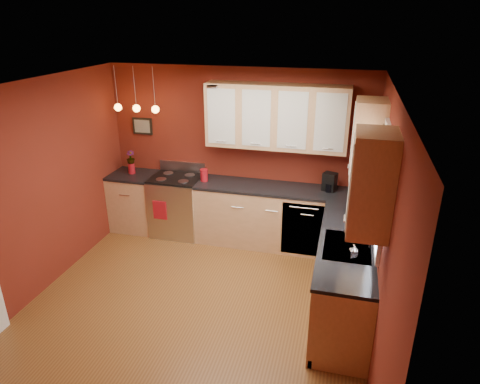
% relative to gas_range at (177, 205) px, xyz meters
% --- Properties ---
extents(floor, '(4.20, 4.20, 0.00)m').
position_rel_gas_range_xyz_m(floor, '(0.92, -1.80, -0.48)').
color(floor, brown).
rests_on(floor, ground).
extents(ceiling, '(4.00, 4.20, 0.02)m').
position_rel_gas_range_xyz_m(ceiling, '(0.92, -1.80, 2.12)').
color(ceiling, silver).
rests_on(ceiling, wall_back).
extents(wall_back, '(4.00, 0.02, 2.60)m').
position_rel_gas_range_xyz_m(wall_back, '(0.92, 0.30, 0.82)').
color(wall_back, maroon).
rests_on(wall_back, floor).
extents(wall_front, '(4.00, 0.02, 2.60)m').
position_rel_gas_range_xyz_m(wall_front, '(0.92, -3.90, 0.82)').
color(wall_front, maroon).
rests_on(wall_front, floor).
extents(wall_left, '(0.02, 4.20, 2.60)m').
position_rel_gas_range_xyz_m(wall_left, '(-1.08, -1.80, 0.82)').
color(wall_left, maroon).
rests_on(wall_left, floor).
extents(wall_right, '(0.02, 4.20, 2.60)m').
position_rel_gas_range_xyz_m(wall_right, '(2.92, -1.80, 0.82)').
color(wall_right, maroon).
rests_on(wall_right, floor).
extents(base_cabinets_back_left, '(0.70, 0.60, 0.90)m').
position_rel_gas_range_xyz_m(base_cabinets_back_left, '(-0.73, -0.00, -0.03)').
color(base_cabinets_back_left, tan).
rests_on(base_cabinets_back_left, floor).
extents(base_cabinets_back_right, '(2.54, 0.60, 0.90)m').
position_rel_gas_range_xyz_m(base_cabinets_back_right, '(1.65, -0.00, -0.03)').
color(base_cabinets_back_right, tan).
rests_on(base_cabinets_back_right, floor).
extents(base_cabinets_right, '(0.60, 2.10, 0.90)m').
position_rel_gas_range_xyz_m(base_cabinets_right, '(2.62, -1.35, -0.03)').
color(base_cabinets_right, tan).
rests_on(base_cabinets_right, floor).
extents(counter_back_left, '(0.70, 0.62, 0.04)m').
position_rel_gas_range_xyz_m(counter_back_left, '(-0.73, -0.00, 0.44)').
color(counter_back_left, black).
rests_on(counter_back_left, base_cabinets_back_left).
extents(counter_back_right, '(2.54, 0.62, 0.04)m').
position_rel_gas_range_xyz_m(counter_back_right, '(1.65, -0.00, 0.44)').
color(counter_back_right, black).
rests_on(counter_back_right, base_cabinets_back_right).
extents(counter_right, '(0.62, 2.10, 0.04)m').
position_rel_gas_range_xyz_m(counter_right, '(2.62, -1.35, 0.44)').
color(counter_right, black).
rests_on(counter_right, base_cabinets_right).
extents(gas_range, '(0.76, 0.64, 1.11)m').
position_rel_gas_range_xyz_m(gas_range, '(0.00, 0.00, 0.00)').
color(gas_range, '#B6B6BB').
rests_on(gas_range, floor).
extents(dishwasher_front, '(0.60, 0.02, 0.80)m').
position_rel_gas_range_xyz_m(dishwasher_front, '(2.02, -0.29, -0.03)').
color(dishwasher_front, '#B6B6BB').
rests_on(dishwasher_front, base_cabinets_back_right).
extents(sink, '(0.50, 0.70, 0.33)m').
position_rel_gas_range_xyz_m(sink, '(2.62, -1.50, 0.43)').
color(sink, '#939398').
rests_on(sink, counter_right).
extents(window, '(0.06, 1.02, 1.22)m').
position_rel_gas_range_xyz_m(window, '(2.89, -1.50, 1.21)').
color(window, white).
rests_on(window, wall_right).
extents(upper_cabinets_back, '(2.00, 0.35, 0.90)m').
position_rel_gas_range_xyz_m(upper_cabinets_back, '(1.52, 0.12, 1.47)').
color(upper_cabinets_back, tan).
rests_on(upper_cabinets_back, wall_back).
extents(upper_cabinets_right, '(0.35, 1.95, 0.90)m').
position_rel_gas_range_xyz_m(upper_cabinets_right, '(2.75, -1.48, 1.47)').
color(upper_cabinets_right, tan).
rests_on(upper_cabinets_right, wall_right).
extents(wall_picture, '(0.32, 0.03, 0.26)m').
position_rel_gas_range_xyz_m(wall_picture, '(-0.63, 0.28, 1.17)').
color(wall_picture, black).
rests_on(wall_picture, wall_back).
extents(pendant_lights, '(0.71, 0.11, 0.66)m').
position_rel_gas_range_xyz_m(pendant_lights, '(-0.53, -0.05, 1.53)').
color(pendant_lights, '#939398').
rests_on(pendant_lights, ceiling).
extents(red_canister, '(0.12, 0.12, 0.18)m').
position_rel_gas_range_xyz_m(red_canister, '(0.47, -0.01, 0.55)').
color(red_canister, maroon).
rests_on(red_canister, counter_back_right).
extents(red_vase, '(0.10, 0.10, 0.17)m').
position_rel_gas_range_xyz_m(red_vase, '(-0.75, 0.02, 0.54)').
color(red_vase, maroon).
rests_on(red_vase, counter_back_left).
extents(flowers, '(0.16, 0.16, 0.22)m').
position_rel_gas_range_xyz_m(flowers, '(-0.75, 0.02, 0.72)').
color(flowers, maroon).
rests_on(flowers, red_vase).
extents(coffee_maker, '(0.22, 0.22, 0.26)m').
position_rel_gas_range_xyz_m(coffee_maker, '(2.33, 0.07, 0.58)').
color(coffee_maker, black).
rests_on(coffee_maker, counter_back_right).
extents(soap_pump, '(0.09, 0.09, 0.16)m').
position_rel_gas_range_xyz_m(soap_pump, '(2.68, -1.76, 0.54)').
color(soap_pump, silver).
rests_on(soap_pump, counter_right).
extents(dish_towel, '(0.22, 0.01, 0.30)m').
position_rel_gas_range_xyz_m(dish_towel, '(-0.15, -0.33, 0.04)').
color(dish_towel, maroon).
rests_on(dish_towel, gas_range).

